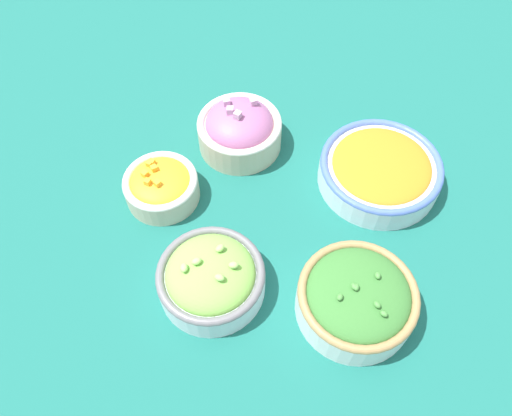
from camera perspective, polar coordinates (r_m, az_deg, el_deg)
ground_plane at (r=0.78m, az=0.00°, el=-1.24°), size 3.00×3.00×0.00m
bowl_broccoli at (r=0.69m, az=11.45°, el=-10.06°), size 0.16×0.16×0.08m
bowl_red_onion at (r=0.84m, az=-1.89°, el=9.02°), size 0.14×0.14×0.09m
bowl_squash at (r=0.79m, az=-10.79°, el=2.56°), size 0.12×0.12×0.06m
bowl_carrots at (r=0.82m, az=14.00°, el=4.25°), size 0.19×0.19×0.05m
bowl_lettuce at (r=0.69m, az=-5.16°, el=-7.88°), size 0.15×0.15×0.08m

